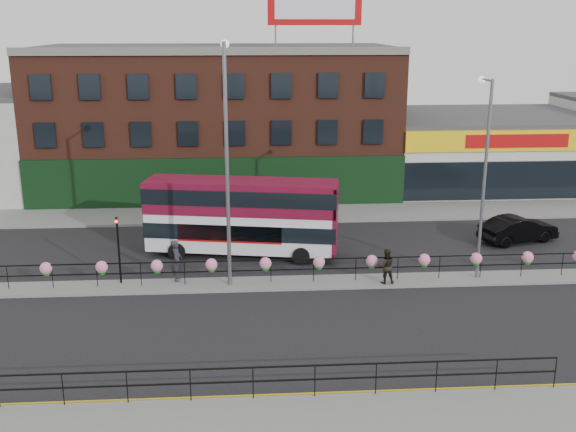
{
  "coord_description": "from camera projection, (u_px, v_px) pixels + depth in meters",
  "views": [
    {
      "loc": [
        -2.16,
        -29.44,
        11.82
      ],
      "look_at": [
        0.0,
        3.0,
        2.5
      ],
      "focal_mm": 42.0,
      "sensor_mm": 36.0,
      "label": 1
    }
  ],
  "objects": [
    {
      "name": "yellow_line_outer",
      "position": [
        314.0,
        396.0,
        22.15
      ],
      "size": [
        60.0,
        0.1,
        0.01
      ],
      "primitive_type": "cube",
      "color": "gold",
      "rests_on": "ground"
    },
    {
      "name": "yellow_line_inner",
      "position": [
        313.0,
        393.0,
        22.32
      ],
      "size": [
        60.0,
        0.1,
        0.01
      ],
      "primitive_type": "cube",
      "color": "gold",
      "rests_on": "ground"
    },
    {
      "name": "lamp_column_west",
      "position": [
        227.0,
        145.0,
        29.72
      ],
      "size": [
        0.39,
        1.93,
        10.98
      ],
      "color": "slate",
      "rests_on": "median"
    },
    {
      "name": "brick_building",
      "position": [
        218.0,
        119.0,
        49.1
      ],
      "size": [
        25.0,
        12.21,
        10.3
      ],
      "color": "brown",
      "rests_on": "ground"
    },
    {
      "name": "south_pavement",
      "position": [
        321.0,
        432.0,
        20.1
      ],
      "size": [
        60.0,
        4.0,
        0.15
      ],
      "primitive_type": "cube",
      "color": "slate",
      "rests_on": "ground"
    },
    {
      "name": "supermarket",
      "position": [
        484.0,
        149.0,
        51.01
      ],
      "size": [
        15.0,
        12.25,
        5.3
      ],
      "color": "silver",
      "rests_on": "ground"
    },
    {
      "name": "north_pavement",
      "position": [
        279.0,
        214.0,
        43.12
      ],
      "size": [
        60.0,
        4.0,
        0.15
      ],
      "primitive_type": "cube",
      "color": "slate",
      "rests_on": "ground"
    },
    {
      "name": "double_decker_bus",
      "position": [
        243.0,
        210.0,
        35.03
      ],
      "size": [
        10.25,
        4.14,
        4.04
      ],
      "color": "white",
      "rests_on": "ground"
    },
    {
      "name": "pedestrian_b",
      "position": [
        386.0,
        266.0,
        31.21
      ],
      "size": [
        0.83,
        0.65,
        1.67
      ],
      "primitive_type": "imported",
      "rotation": [
        0.0,
        0.0,
        3.13
      ],
      "color": "black",
      "rests_on": "median"
    },
    {
      "name": "billboard",
      "position": [
        315.0,
        1.0,
        42.53
      ],
      "size": [
        6.0,
        0.29,
        4.4
      ],
      "color": "#B20A0B",
      "rests_on": "brick_building"
    },
    {
      "name": "traffic_light_median",
      "position": [
        118.0,
        235.0,
        30.82
      ],
      "size": [
        0.15,
        0.28,
        3.65
      ],
      "color": "black",
      "rests_on": "median"
    },
    {
      "name": "south_railing",
      "position": [
        253.0,
        376.0,
        21.55
      ],
      "size": [
        20.04,
        0.05,
        1.12
      ],
      "color": "black",
      "rests_on": "south_pavement"
    },
    {
      "name": "ground",
      "position": [
        292.0,
        285.0,
        31.63
      ],
      "size": [
        120.0,
        120.0,
        0.0
      ],
      "primitive_type": "plane",
      "color": "black",
      "rests_on": "ground"
    },
    {
      "name": "lamp_column_east",
      "position": [
        484.0,
        162.0,
        30.88
      ],
      "size": [
        0.34,
        1.64,
        9.34
      ],
      "color": "slate",
      "rests_on": "median"
    },
    {
      "name": "median_railing",
      "position": [
        292.0,
        264.0,
        31.34
      ],
      "size": [
        30.04,
        0.56,
        1.23
      ],
      "color": "black",
      "rests_on": "median"
    },
    {
      "name": "pedestrian_a",
      "position": [
        177.0,
        260.0,
        31.5
      ],
      "size": [
        0.74,
        0.51,
        1.97
      ],
      "primitive_type": "imported",
      "rotation": [
        0.0,
        0.0,
        1.54
      ],
      "color": "#25262C",
      "rests_on": "median"
    },
    {
      "name": "car",
      "position": [
        518.0,
        229.0,
        37.64
      ],
      "size": [
        4.11,
        5.37,
        1.48
      ],
      "primitive_type": "imported",
      "rotation": [
        0.0,
        0.0,
        1.87
      ],
      "color": "black",
      "rests_on": "ground"
    },
    {
      "name": "median",
      "position": [
        292.0,
        283.0,
        31.61
      ],
      "size": [
        60.0,
        1.6,
        0.15
      ],
      "primitive_type": "cube",
      "color": "slate",
      "rests_on": "ground"
    }
  ]
}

